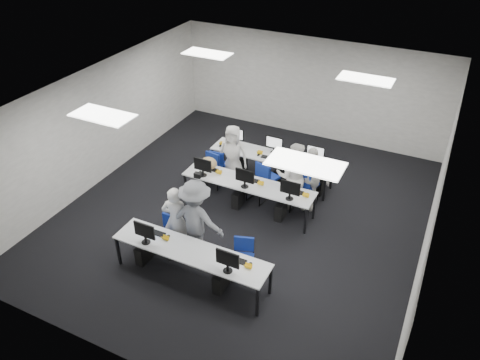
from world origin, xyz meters
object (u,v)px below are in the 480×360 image
at_px(student_0, 176,220).
at_px(chair_5, 217,170).
at_px(chair_2, 214,176).
at_px(chair_4, 301,200).
at_px(chair_3, 258,190).
at_px(chair_7, 305,192).
at_px(chair_6, 267,184).
at_px(chair_0, 168,242).
at_px(chair_1, 243,265).
at_px(student_3, 310,178).
at_px(student_1, 293,176).
at_px(student_2, 233,155).
at_px(desk_front, 191,252).
at_px(desk_mid, 248,185).
at_px(photographer, 196,219).

bearing_deg(student_0, chair_5, -95.76).
height_order(chair_2, chair_4, chair_2).
distance_m(chair_3, chair_7, 1.14).
bearing_deg(chair_6, student_0, -89.37).
bearing_deg(chair_2, chair_5, 95.12).
distance_m(chair_0, chair_3, 2.76).
xyz_separation_m(chair_2, chair_4, (2.39, -0.05, -0.00)).
relative_size(chair_1, chair_5, 0.95).
bearing_deg(student_3, chair_5, -174.86).
relative_size(chair_4, student_0, 0.55).
height_order(chair_5, student_1, student_1).
bearing_deg(chair_6, student_2, -169.11).
xyz_separation_m(chair_0, chair_6, (1.03, 2.92, 0.03)).
height_order(desk_front, student_0, student_0).
height_order(chair_3, student_3, student_3).
bearing_deg(desk_front, chair_3, 88.58).
bearing_deg(desk_mid, desk_front, -90.00).
height_order(chair_4, student_2, student_2).
height_order(chair_0, chair_2, chair_2).
bearing_deg(chair_6, photographer, -81.07).
xyz_separation_m(chair_2, student_0, (0.50, -2.53, 0.52)).
distance_m(desk_mid, chair_4, 1.34).
bearing_deg(chair_4, desk_front, -109.41).
relative_size(desk_mid, student_1, 1.88).
relative_size(desk_front, student_1, 1.88).
distance_m(chair_6, student_1, 0.95).
height_order(chair_2, chair_5, chair_5).
relative_size(chair_5, photographer, 0.49).
xyz_separation_m(chair_0, chair_7, (2.01, 2.98, 0.04)).
xyz_separation_m(chair_5, photographer, (0.98, -2.71, 0.62)).
relative_size(chair_1, chair_7, 0.86).
bearing_deg(chair_0, student_1, 58.93).
distance_m(chair_3, student_3, 1.33).
bearing_deg(student_1, desk_front, 58.24).
bearing_deg(desk_mid, student_2, 133.17).
distance_m(student_0, student_2, 2.90).
xyz_separation_m(chair_2, student_2, (0.36, 0.36, 0.52)).
relative_size(desk_mid, student_0, 2.03).
relative_size(chair_2, chair_3, 0.99).
height_order(chair_1, student_2, student_2).
bearing_deg(chair_5, chair_7, 8.73).
height_order(desk_mid, student_1, student_1).
bearing_deg(chair_2, student_1, -3.44).
bearing_deg(student_1, chair_0, 41.13).
distance_m(chair_2, student_2, 0.73).
bearing_deg(student_1, chair_7, -148.29).
distance_m(chair_0, chair_5, 2.98).
distance_m(chair_5, chair_6, 1.43).
xyz_separation_m(chair_0, chair_1, (1.73, 0.06, -0.00)).
relative_size(chair_5, student_1, 0.52).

